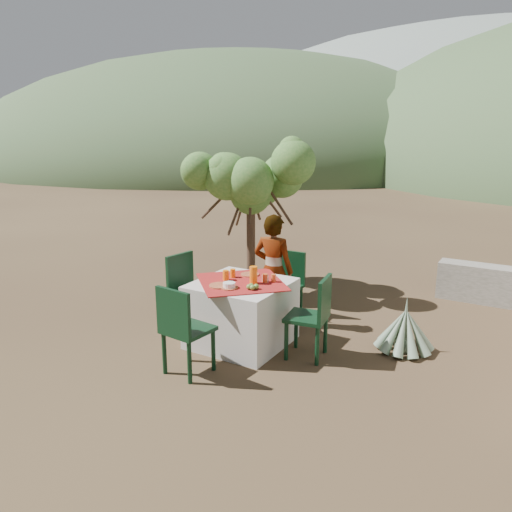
{
  "coord_description": "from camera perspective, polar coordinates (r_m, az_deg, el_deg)",
  "views": [
    {
      "loc": [
        3.59,
        -4.29,
        2.46
      ],
      "look_at": [
        0.62,
        0.76,
        0.97
      ],
      "focal_mm": 35.0,
      "sensor_mm": 36.0,
      "label": 1
    }
  ],
  "objects": [
    {
      "name": "hill_far_center",
      "position": [
        56.85,
        23.22,
        10.62
      ],
      "size": [
        60.0,
        60.0,
        24.0
      ],
      "primitive_type": "ellipsoid",
      "color": "slate",
      "rests_on": "ground"
    },
    {
      "name": "glass_near",
      "position": [
        5.8,
        -3.47,
        -2.21
      ],
      "size": [
        0.07,
        0.07,
        0.12
      ],
      "primitive_type": "cylinder",
      "color": "orange",
      "rests_on": "table"
    },
    {
      "name": "chair_right",
      "position": [
        5.5,
        6.63,
        -6.54
      ],
      "size": [
        0.49,
        0.49,
        0.93
      ],
      "rotation": [
        0.0,
        0.0,
        4.86
      ],
      "color": "black",
      "rests_on": "ground"
    },
    {
      "name": "jar_left",
      "position": [
        5.71,
        1.04,
        -2.54
      ],
      "size": [
        0.06,
        0.06,
        0.1
      ],
      "primitive_type": "cylinder",
      "color": "#D95726",
      "rests_on": "table"
    },
    {
      "name": "glass_far",
      "position": [
        5.91,
        -2.67,
        -1.97
      ],
      "size": [
        0.06,
        0.06,
        0.1
      ],
      "primitive_type": "cylinder",
      "color": "orange",
      "rests_on": "table"
    },
    {
      "name": "agave",
      "position": [
        5.99,
        16.64,
        -8.15
      ],
      "size": [
        0.66,
        0.68,
        0.72
      ],
      "rotation": [
        0.0,
        0.0,
        -0.29
      ],
      "color": "gray",
      "rests_on": "ground"
    },
    {
      "name": "bowl_plate",
      "position": [
        5.53,
        -3.08,
        -3.61
      ],
      "size": [
        0.2,
        0.2,
        0.01
      ],
      "primitive_type": "cylinder",
      "color": "brown",
      "rests_on": "table"
    },
    {
      "name": "table",
      "position": [
        5.88,
        -1.67,
        -6.48
      ],
      "size": [
        1.3,
        1.3,
        0.76
      ],
      "color": "silver",
      "rests_on": "ground"
    },
    {
      "name": "napkin_holder",
      "position": [
        5.73,
        1.07,
        -2.57
      ],
      "size": [
        0.07,
        0.05,
        0.09
      ],
      "primitive_type": "cube",
      "rotation": [
        0.0,
        0.0,
        -0.12
      ],
      "color": "white",
      "rests_on": "table"
    },
    {
      "name": "chair_left",
      "position": [
        6.35,
        -7.9,
        -3.61
      ],
      "size": [
        0.49,
        0.49,
        0.95
      ],
      "rotation": [
        0.0,
        0.0,
        1.44
      ],
      "color": "black",
      "rests_on": "ground"
    },
    {
      "name": "fruit_cluster",
      "position": [
        5.47,
        -0.43,
        -3.52
      ],
      "size": [
        0.12,
        0.11,
        0.06
      ],
      "color": "olive",
      "rests_on": "table"
    },
    {
      "name": "hill_near_left",
      "position": [
        40.6,
        -1.73,
        10.75
      ],
      "size": [
        40.0,
        40.0,
        16.0
      ],
      "primitive_type": "ellipsoid",
      "color": "#374F2C",
      "rests_on": "ground"
    },
    {
      "name": "plate_far",
      "position": [
        6.0,
        -0.7,
        -2.12
      ],
      "size": [
        0.22,
        0.22,
        0.01
      ],
      "primitive_type": "cylinder",
      "color": "brown",
      "rests_on": "table"
    },
    {
      "name": "shrub_tree",
      "position": [
        7.46,
        0.07,
        7.82
      ],
      "size": [
        1.75,
        1.72,
        2.06
      ],
      "color": "#4D3226",
      "rests_on": "ground"
    },
    {
      "name": "white_bowl",
      "position": [
        5.52,
        -3.09,
        -3.3
      ],
      "size": [
        0.14,
        0.14,
        0.05
      ],
      "primitive_type": "cylinder",
      "color": "white",
      "rests_on": "bowl_plate"
    },
    {
      "name": "person",
      "position": [
        6.33,
        1.98,
        -1.68
      ],
      "size": [
        0.56,
        0.39,
        1.45
      ],
      "primitive_type": "imported",
      "rotation": [
        0.0,
        0.0,
        3.22
      ],
      "color": "#8C6651",
      "rests_on": "ground"
    },
    {
      "name": "jar_right",
      "position": [
        5.73,
        2.02,
        -2.54
      ],
      "size": [
        0.06,
        0.06,
        0.09
      ],
      "primitive_type": "cylinder",
      "color": "#D95726",
      "rests_on": "table"
    },
    {
      "name": "juice_pitcher",
      "position": [
        5.66,
        -0.29,
        -2.18
      ],
      "size": [
        0.09,
        0.09,
        0.2
      ],
      "primitive_type": "cylinder",
      "color": "orange",
      "rests_on": "table"
    },
    {
      "name": "chair_far",
      "position": [
        6.64,
        3.56,
        -2.96
      ],
      "size": [
        0.42,
        0.42,
        0.9
      ],
      "rotation": [
        0.0,
        0.0,
        0.01
      ],
      "color": "black",
      "rests_on": "ground"
    },
    {
      "name": "chair_near",
      "position": [
        5.13,
        -8.42,
        -8.0
      ],
      "size": [
        0.48,
        0.48,
        0.95
      ],
      "rotation": [
        0.0,
        0.0,
        3.04
      ],
      "color": "black",
      "rests_on": "ground"
    },
    {
      "name": "plate_near",
      "position": [
        5.6,
        -4.14,
        -3.39
      ],
      "size": [
        0.25,
        0.25,
        0.01
      ],
      "primitive_type": "cylinder",
      "color": "brown",
      "rests_on": "table"
    },
    {
      "name": "ground",
      "position": [
        6.11,
        -8.79,
        -9.68
      ],
      "size": [
        160.0,
        160.0,
        0.0
      ],
      "primitive_type": "plane",
      "color": "#332317",
      "rests_on": "ground"
    }
  ]
}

